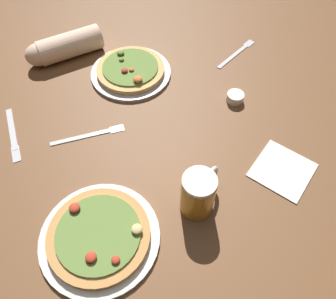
{
  "coord_description": "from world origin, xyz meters",
  "views": [
    {
      "loc": [
        -0.26,
        -0.51,
        0.82
      ],
      "look_at": [
        0.0,
        0.0,
        0.02
      ],
      "focal_mm": 35.86,
      "sensor_mm": 36.0,
      "label": 1
    }
  ],
  "objects": [
    {
      "name": "pizza_plate_far",
      "position": [
        0.04,
        0.37,
        0.02
      ],
      "size": [
        0.29,
        0.29,
        0.05
      ],
      "color": "#B2B2B7",
      "rests_on": "ground_plane"
    },
    {
      "name": "diner_arm",
      "position": [
        -0.14,
        0.57,
        0.04
      ],
      "size": [
        0.28,
        0.1,
        0.09
      ],
      "color": "beige",
      "rests_on": "ground_plane"
    },
    {
      "name": "knife_right",
      "position": [
        -0.4,
        0.28,
        0.0
      ],
      "size": [
        0.04,
        0.22,
        0.01
      ],
      "color": "silver",
      "rests_on": "ground_plane"
    },
    {
      "name": "napkin_folded",
      "position": [
        0.27,
        -0.2,
        0.0
      ],
      "size": [
        0.21,
        0.21,
        0.01
      ],
      "primitive_type": "cube",
      "rotation": [
        0.0,
        0.0,
        0.47
      ],
      "color": "white",
      "rests_on": "ground_plane"
    },
    {
      "name": "ground_plane",
      "position": [
        0.0,
        0.0,
        -0.01
      ],
      "size": [
        2.4,
        2.4,
        0.03
      ],
      "primitive_type": "cube",
      "color": "brown"
    },
    {
      "name": "beer_mug_dark",
      "position": [
        -0.01,
        -0.19,
        0.07
      ],
      "size": [
        0.13,
        0.09,
        0.14
      ],
      "color": "#B27A23",
      "rests_on": "ground_plane"
    },
    {
      "name": "pizza_plate_near",
      "position": [
        -0.27,
        -0.16,
        0.02
      ],
      "size": [
        0.3,
        0.3,
        0.05
      ],
      "color": "silver",
      "rests_on": "ground_plane"
    },
    {
      "name": "ramekin_butter",
      "position": [
        0.3,
        0.09,
        0.01
      ],
      "size": [
        0.06,
        0.06,
        0.03
      ],
      "primitive_type": "cylinder",
      "color": "silver",
      "rests_on": "ground_plane"
    },
    {
      "name": "fork_spare",
      "position": [
        -0.19,
        0.17,
        0.0
      ],
      "size": [
        0.23,
        0.06,
        0.01
      ],
      "color": "silver",
      "rests_on": "ground_plane"
    },
    {
      "name": "fork_left",
      "position": [
        0.44,
        0.3,
        0.0
      ],
      "size": [
        0.21,
        0.09,
        0.01
      ],
      "color": "silver",
      "rests_on": "ground_plane"
    }
  ]
}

